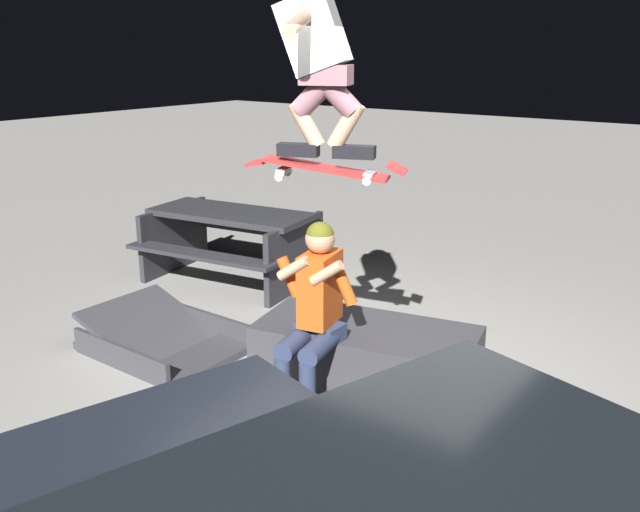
# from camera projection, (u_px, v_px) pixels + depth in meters

# --- Properties ---
(ground_plane) EXTENTS (40.00, 40.00, 0.00)m
(ground_plane) POSITION_uv_depth(u_px,v_px,m) (373.00, 389.00, 4.96)
(ground_plane) COLOR gray
(ledge_box_main) EXTENTS (1.70, 1.06, 0.44)m
(ledge_box_main) POSITION_uv_depth(u_px,v_px,m) (366.00, 355.00, 4.99)
(ledge_box_main) COLOR #38383D
(ledge_box_main) RESTS_ON ground
(person_sitting_on_ledge) EXTENTS (0.59, 0.78, 1.28)m
(person_sitting_on_ledge) POSITION_uv_depth(u_px,v_px,m) (314.00, 309.00, 4.57)
(person_sitting_on_ledge) COLOR #2D3856
(person_sitting_on_ledge) RESTS_ON ground
(skateboard) EXTENTS (1.02, 0.56, 0.14)m
(skateboard) POSITION_uv_depth(u_px,v_px,m) (326.00, 169.00, 4.28)
(skateboard) COLOR #B72D2D
(skater_airborne) EXTENTS (0.63, 0.85, 1.12)m
(skater_airborne) POSITION_uv_depth(u_px,v_px,m) (317.00, 55.00, 4.09)
(skater_airborne) COLOR black
(kicker_ramp) EXTENTS (1.23, 0.92, 0.43)m
(kicker_ramp) POSITION_uv_depth(u_px,v_px,m) (164.00, 342.00, 5.57)
(kicker_ramp) COLOR #38383D
(kicker_ramp) RESTS_ON ground
(picnic_table_back) EXTENTS (1.88, 1.58, 0.75)m
(picnic_table_back) POSITION_uv_depth(u_px,v_px,m) (231.00, 234.00, 7.15)
(picnic_table_back) COLOR #28282D
(picnic_table_back) RESTS_ON ground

